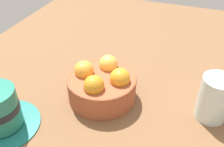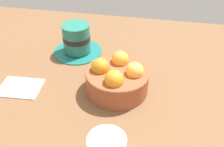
% 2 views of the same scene
% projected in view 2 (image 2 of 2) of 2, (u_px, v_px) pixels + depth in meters
% --- Properties ---
extents(ground_plane, '(1.28, 0.87, 0.03)m').
position_uv_depth(ground_plane, '(117.00, 95.00, 0.67)').
color(ground_plane, brown).
extents(terracotta_bowl, '(0.15, 0.15, 0.09)m').
position_uv_depth(terracotta_bowl, '(117.00, 78.00, 0.64)').
color(terracotta_bowl, '#9E4C2D').
rests_on(terracotta_bowl, ground_plane).
extents(coffee_cup, '(0.15, 0.15, 0.09)m').
position_uv_depth(coffee_cup, '(77.00, 40.00, 0.78)').
color(coffee_cup, '#1A6962').
rests_on(coffee_cup, ground_plane).
extents(folded_napkin, '(0.11, 0.08, 0.01)m').
position_uv_depth(folded_napkin, '(20.00, 87.00, 0.67)').
color(folded_napkin, white).
rests_on(folded_napkin, ground_plane).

